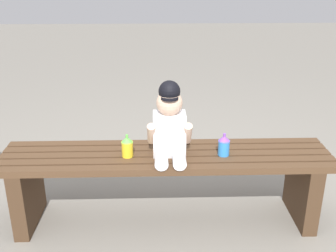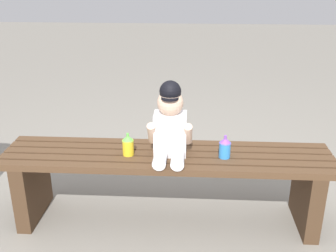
% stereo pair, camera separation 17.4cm
% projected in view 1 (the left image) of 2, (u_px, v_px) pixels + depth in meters
% --- Properties ---
extents(ground_plane, '(16.00, 16.00, 0.00)m').
position_uv_depth(ground_plane, '(166.00, 219.00, 2.35)').
color(ground_plane, gray).
extents(park_bench, '(1.78, 0.37, 0.42)m').
position_uv_depth(park_bench, '(166.00, 175.00, 2.24)').
color(park_bench, '#513823').
rests_on(park_bench, ground_plane).
extents(child_figure, '(0.23, 0.27, 0.40)m').
position_uv_depth(child_figure, '(170.00, 124.00, 2.11)').
color(child_figure, white).
rests_on(child_figure, park_bench).
extents(sippy_cup_left, '(0.06, 0.06, 0.12)m').
position_uv_depth(sippy_cup_left, '(127.00, 146.00, 2.14)').
color(sippy_cup_left, yellow).
rests_on(sippy_cup_left, park_bench).
extents(sippy_cup_right, '(0.06, 0.06, 0.12)m').
position_uv_depth(sippy_cup_right, '(224.00, 145.00, 2.15)').
color(sippy_cup_right, '#338CE5').
rests_on(sippy_cup_right, park_bench).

